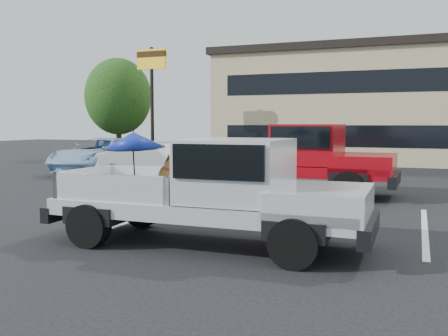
# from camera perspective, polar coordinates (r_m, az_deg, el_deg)

# --- Properties ---
(ground) EXTENTS (90.00, 90.00, 0.00)m
(ground) POSITION_cam_1_polar(r_m,az_deg,el_deg) (9.38, 3.26, -8.09)
(ground) COLOR black
(ground) RESTS_ON ground
(stripe_left) EXTENTS (0.12, 5.00, 0.01)m
(stripe_left) POSITION_cam_1_polar(r_m,az_deg,el_deg) (12.35, -7.19, -4.89)
(stripe_left) COLOR silver
(stripe_left) RESTS_ON ground
(stripe_right) EXTENTS (0.12, 5.00, 0.01)m
(stripe_right) POSITION_cam_1_polar(r_m,az_deg,el_deg) (10.90, 21.97, -6.57)
(stripe_right) COLOR silver
(stripe_right) RESTS_ON ground
(motel_building) EXTENTS (20.40, 8.40, 6.30)m
(motel_building) POSITION_cam_1_polar(r_m,az_deg,el_deg) (29.70, 19.87, 6.88)
(motel_building) COLOR tan
(motel_building) RESTS_ON ground
(motel_sign) EXTENTS (1.60, 0.22, 6.00)m
(motel_sign) POSITION_cam_1_polar(r_m,az_deg,el_deg) (26.18, -8.26, 10.58)
(motel_sign) COLOR black
(motel_sign) RESTS_ON ground
(tree_left) EXTENTS (3.96, 3.96, 6.02)m
(tree_left) POSITION_cam_1_polar(r_m,az_deg,el_deg) (30.74, -12.01, 7.98)
(tree_left) COLOR #332114
(tree_left) RESTS_ON ground
(silver_pickup) EXTENTS (5.71, 2.17, 2.06)m
(silver_pickup) POSITION_cam_1_polar(r_m,az_deg,el_deg) (8.64, 0.03, -2.13)
(silver_pickup) COLOR black
(silver_pickup) RESTS_ON ground
(red_pickup) EXTENTS (6.47, 2.50, 2.12)m
(red_pickup) POSITION_cam_1_polar(r_m,az_deg,el_deg) (15.22, 8.89, 1.36)
(red_pickup) COLOR black
(red_pickup) RESTS_ON ground
(silver_sedan) EXTENTS (4.80, 2.45, 1.51)m
(silver_sedan) POSITION_cam_1_polar(r_m,az_deg,el_deg) (17.44, -7.47, 0.52)
(silver_sedan) COLOR #B2B4BA
(silver_sedan) RESTS_ON ground
(blue_suv) EXTENTS (2.70, 5.53, 1.51)m
(blue_suv) POSITION_cam_1_polar(r_m,az_deg,el_deg) (22.35, -13.81, 1.43)
(blue_suv) COLOR #9CC1E8
(blue_suv) RESTS_ON ground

